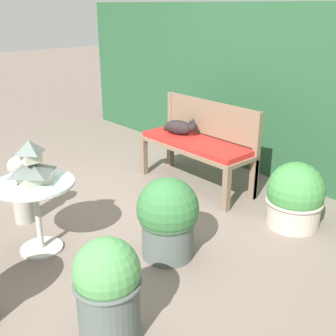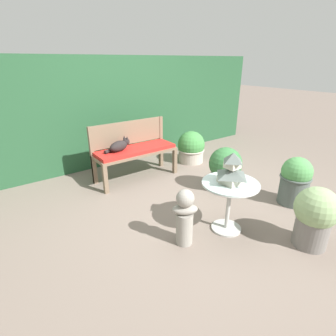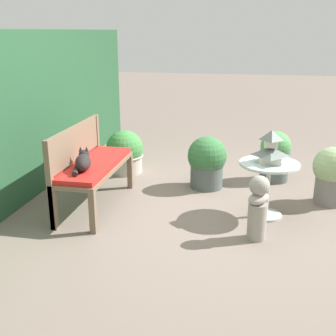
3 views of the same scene
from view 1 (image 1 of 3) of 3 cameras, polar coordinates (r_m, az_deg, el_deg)
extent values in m
plane|color=#75665B|center=(3.78, -7.25, -7.75)|extent=(30.00, 30.00, 0.00)
cube|color=#234C2D|center=(5.10, 15.24, 10.42)|extent=(6.40, 0.84, 1.85)
cube|color=brown|center=(4.79, -3.26, 1.55)|extent=(0.06, 0.06, 0.41)
cube|color=brown|center=(3.96, 7.92, -3.03)|extent=(0.06, 0.06, 0.41)
cube|color=brown|center=(5.03, 0.33, 2.57)|extent=(0.06, 0.06, 0.41)
cube|color=brown|center=(4.24, 11.49, -1.53)|extent=(0.06, 0.06, 0.41)
cube|color=brown|center=(4.40, 3.73, 2.86)|extent=(1.30, 0.46, 0.04)
cube|color=red|center=(4.39, 3.75, 3.44)|extent=(1.25, 0.42, 0.05)
cube|color=brown|center=(4.97, 0.40, 5.19)|extent=(0.06, 0.06, 0.89)
cube|color=brown|center=(4.17, 11.83, 1.51)|extent=(0.06, 0.06, 0.89)
cube|color=brown|center=(4.47, 5.75, 6.72)|extent=(1.25, 0.04, 0.36)
ellipsoid|color=black|center=(4.56, 1.47, 5.53)|extent=(0.36, 0.25, 0.16)
sphere|color=black|center=(4.48, 3.22, 5.62)|extent=(0.11, 0.11, 0.11)
cone|color=black|center=(4.49, 3.42, 6.52)|extent=(0.04, 0.04, 0.05)
cone|color=black|center=(4.43, 3.05, 6.35)|extent=(0.04, 0.04, 0.05)
cylinder|color=black|center=(4.69, 0.47, 5.34)|extent=(0.19, 0.11, 0.05)
cylinder|color=#B7B7B2|center=(3.56, -16.71, -10.33)|extent=(0.33, 0.33, 0.02)
cylinder|color=#B7B7B2|center=(3.43, -17.19, -6.42)|extent=(0.04, 0.04, 0.57)
cylinder|color=silver|center=(3.31, -17.73, -1.97)|extent=(0.60, 0.60, 0.01)
torus|color=#B7B7B2|center=(3.31, -17.71, -2.16)|extent=(0.61, 0.61, 0.02)
cube|color=beige|center=(3.29, -17.81, -1.27)|extent=(0.21, 0.21, 0.08)
pyramid|color=#56605B|center=(3.26, -17.97, 0.08)|extent=(0.29, 0.29, 0.09)
cube|color=beige|center=(3.24, -18.13, 1.38)|extent=(0.13, 0.13, 0.07)
pyramid|color=#56605B|center=(3.21, -18.30, 2.78)|extent=(0.18, 0.18, 0.10)
cylinder|color=gray|center=(3.96, -19.05, -4.54)|extent=(0.17, 0.17, 0.35)
ellipsoid|color=gray|center=(3.87, -19.44, -1.52)|extent=(0.30, 0.26, 0.10)
sphere|color=gray|center=(3.83, -19.66, 0.16)|extent=(0.18, 0.18, 0.18)
cylinder|color=#ADA393|center=(3.87, 16.58, -5.74)|extent=(0.46, 0.46, 0.24)
torus|color=#ADA393|center=(3.83, 16.75, -4.29)|extent=(0.50, 0.50, 0.03)
sphere|color=#3D7F3D|center=(3.79, 16.91, -2.94)|extent=(0.50, 0.50, 0.50)
cylinder|color=#4C5651|center=(2.57, -7.98, -18.37)|extent=(0.36, 0.36, 0.38)
torus|color=#4C5651|center=(2.46, -8.20, -15.13)|extent=(0.39, 0.39, 0.03)
sphere|color=#4C8E4C|center=(2.41, -8.30, -13.62)|extent=(0.38, 0.38, 0.38)
cylinder|color=#4C5651|center=(3.27, -0.04, -9.30)|extent=(0.39, 0.39, 0.32)
torus|color=#4C5651|center=(3.20, -0.04, -7.02)|extent=(0.43, 0.43, 0.03)
sphere|color=#336B38|center=(3.15, -0.04, -5.51)|extent=(0.47, 0.47, 0.47)
camera|label=2|loc=(4.87, -48.43, 13.88)|focal=28.00mm
camera|label=3|loc=(7.11, -32.09, 18.39)|focal=45.00mm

